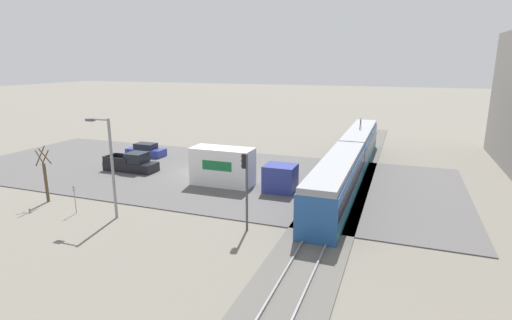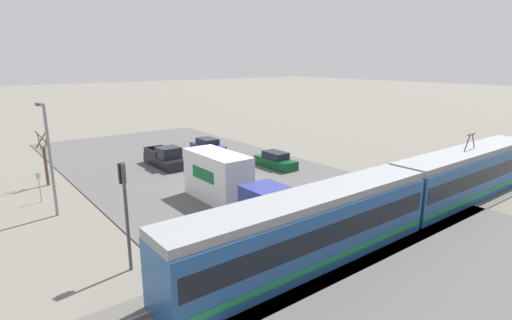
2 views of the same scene
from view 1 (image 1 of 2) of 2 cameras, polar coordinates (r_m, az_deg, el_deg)
The scene contains 12 objects.
ground_plane at distance 41.19m, azimuth -8.71°, elevation -1.79°, with size 320.00×320.00×0.00m, color slate.
road_surface at distance 41.18m, azimuth -8.72°, elevation -1.73°, with size 20.56×50.55×0.08m.
rail_bed at distance 36.55m, azimuth 12.39°, elevation -3.90°, with size 67.66×4.40×0.22m.
light_rail_tram at distance 39.56m, azimuth 13.28°, elevation 0.01°, with size 31.75×2.73×4.63m.
box_truck at distance 35.75m, azimuth -2.87°, elevation -1.30°, with size 2.39×9.62×3.40m.
pickup_truck at distance 42.89m, azimuth -17.31°, elevation -0.52°, with size 2.05×5.55×1.94m.
sedan_car_0 at distance 49.26m, azimuth -15.45°, elevation 1.29°, with size 1.87×4.63×1.52m.
sedan_car_1 at distance 46.13m, azimuth -4.78°, elevation 0.89°, with size 1.71×4.48×1.47m.
traffic_light_pole at distance 26.00m, azimuth -1.49°, elevation -3.10°, with size 0.28×0.47×5.24m.
street_tree at distance 35.94m, azimuth -27.88°, elevation -2.17°, with size 1.07×0.89×4.52m.
street_lamp_near_crossing at distance 29.81m, azimuth -20.23°, elevation -0.11°, with size 0.36×1.95×7.24m.
no_parking_sign at distance 32.48m, azimuth -24.50°, elevation -4.76°, with size 0.32×0.08×2.14m.
Camera 1 is at (34.59, 19.50, 10.96)m, focal length 28.00 mm.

